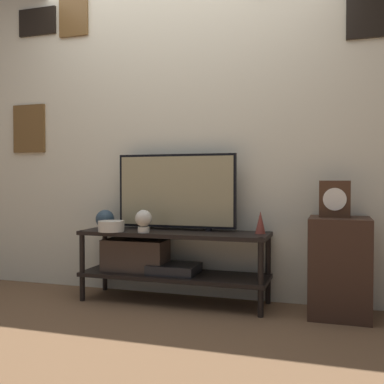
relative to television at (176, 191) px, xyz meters
name	(u,v)px	position (x,y,z in m)	size (l,w,h in m)	color
ground_plane	(162,311)	(0.02, -0.34, -0.83)	(12.00, 12.00, 0.00)	brown
wall_back	(184,125)	(0.01, 0.17, 0.53)	(6.40, 0.08, 2.70)	beige
media_console	(159,257)	(-0.10, -0.09, -0.50)	(1.42, 0.41, 0.53)	black
television	(176,191)	(0.00, 0.00, 0.00)	(0.94, 0.05, 0.58)	black
vase_round_glass	(105,219)	(-0.59, -0.05, -0.23)	(0.15, 0.15, 0.15)	#2D4251
vase_wide_bowl	(111,226)	(-0.43, -0.24, -0.26)	(0.20, 0.20, 0.08)	beige
vase_slim_bronze	(260,222)	(0.66, -0.04, -0.22)	(0.07, 0.07, 0.16)	brown
decorative_bust	(144,220)	(-0.17, -0.24, -0.21)	(0.12, 0.12, 0.17)	beige
side_table	(339,267)	(1.20, -0.08, -0.50)	(0.40, 0.39, 0.67)	#382319
mantel_clock	(335,199)	(1.16, -0.07, -0.04)	(0.20, 0.11, 0.25)	#422819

